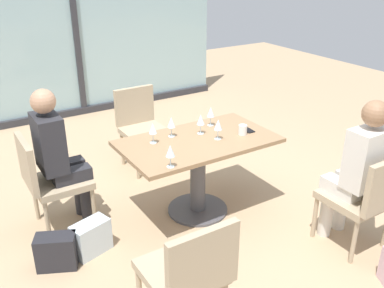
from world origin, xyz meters
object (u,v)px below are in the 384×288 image
at_px(coffee_cup, 243,130).
at_px(person_far_left, 58,152).
at_px(wine_glass_0, 211,112).
at_px(wine_glass_4, 201,120).
at_px(chair_front_left, 189,271).
at_px(cell_phone_on_table, 248,130).
at_px(wine_glass_3, 170,151).
at_px(handbag_0, 91,238).
at_px(chair_far_left, 48,177).
at_px(handbag_2, 56,252).
at_px(wine_glass_5, 218,125).
at_px(chair_near_window, 141,123).
at_px(person_front_right, 359,167).
at_px(wine_glass_2, 153,129).
at_px(dining_table_main, 198,159).
at_px(wine_glass_1, 171,123).
at_px(chair_front_right, 366,195).

bearing_deg(coffee_cup, person_far_left, 159.21).
distance_m(wine_glass_0, wine_glass_4, 0.22).
distance_m(chair_front_left, cell_phone_on_table, 1.74).
relative_size(wine_glass_3, cell_phone_on_table, 1.28).
relative_size(wine_glass_0, handbag_0, 0.62).
height_order(chair_far_left, person_far_left, person_far_left).
height_order(wine_glass_3, handbag_2, wine_glass_3).
bearing_deg(wine_glass_5, handbag_0, 179.09).
bearing_deg(handbag_0, chair_front_left, -93.83).
bearing_deg(chair_far_left, coffee_cup, -19.50).
bearing_deg(coffee_cup, chair_front_left, -139.24).
xyz_separation_m(chair_front_left, chair_near_window, (0.81, 2.33, 0.00)).
distance_m(chair_far_left, person_front_right, 2.54).
bearing_deg(wine_glass_2, handbag_2, -166.43).
bearing_deg(cell_phone_on_table, chair_far_left, 166.83).
relative_size(chair_far_left, person_front_right, 0.69).
height_order(dining_table_main, wine_glass_4, wine_glass_4).
xyz_separation_m(dining_table_main, wine_glass_4, (0.09, 0.10, 0.32)).
bearing_deg(wine_glass_1, handbag_2, -166.90).
bearing_deg(coffee_cup, handbag_0, 177.97).
distance_m(chair_front_right, wine_glass_5, 1.32).
relative_size(dining_table_main, wine_glass_4, 7.34).
xyz_separation_m(wine_glass_5, cell_phone_on_table, (0.35, 0.02, -0.13)).
height_order(chair_far_left, coffee_cup, chair_far_left).
bearing_deg(wine_glass_5, chair_front_right, -58.58).
bearing_deg(handbag_2, wine_glass_5, 25.80).
relative_size(chair_near_window, wine_glass_2, 4.70).
distance_m(chair_near_window, handbag_2, 1.87).
distance_m(chair_far_left, handbag_0, 0.65).
bearing_deg(wine_glass_2, person_front_right, -45.52).
bearing_deg(wine_glass_4, person_front_right, -58.05).
distance_m(wine_glass_4, handbag_2, 1.62).
bearing_deg(handbag_2, wine_glass_3, 10.46).
height_order(chair_front_right, wine_glass_2, wine_glass_2).
bearing_deg(chair_front_left, handbag_2, 116.24).
height_order(chair_front_right, person_far_left, person_far_left).
distance_m(chair_far_left, chair_front_left, 1.67).
xyz_separation_m(wine_glass_3, handbag_0, (-0.60, 0.26, -0.72)).
relative_size(wine_glass_0, wine_glass_4, 1.00).
xyz_separation_m(chair_far_left, chair_front_left, (0.40, -1.62, 0.00)).
bearing_deg(wine_glass_2, chair_far_left, 159.78).
bearing_deg(wine_glass_0, wine_glass_5, -113.12).
bearing_deg(cell_phone_on_table, wine_glass_4, 161.97).
distance_m(chair_front_left, person_far_left, 1.66).
bearing_deg(wine_glass_4, wine_glass_1, 162.06).
relative_size(dining_table_main, wine_glass_5, 7.34).
relative_size(dining_table_main, wine_glass_1, 7.34).
bearing_deg(wine_glass_0, coffee_cup, -70.06).
distance_m(chair_far_left, chair_near_window, 1.40).
bearing_deg(wine_glass_0, dining_table_main, -142.05).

